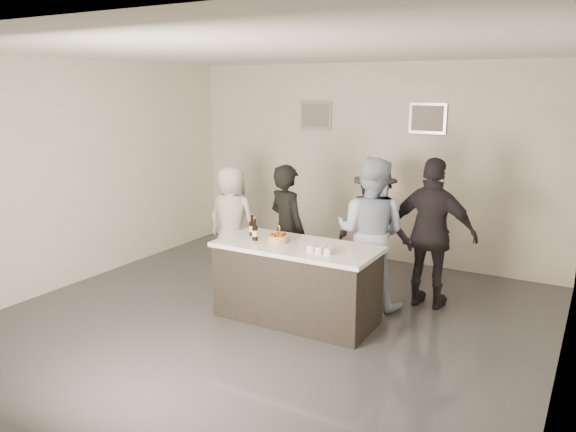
% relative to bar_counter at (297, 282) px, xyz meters
% --- Properties ---
extents(floor, '(6.00, 6.00, 0.00)m').
position_rel_bar_counter_xyz_m(floor, '(-0.26, -0.24, -0.45)').
color(floor, '#3D3D42').
rests_on(floor, ground).
extents(ceiling, '(6.00, 6.00, 0.00)m').
position_rel_bar_counter_xyz_m(ceiling, '(-0.26, -0.24, 2.55)').
color(ceiling, white).
extents(wall_back, '(6.00, 0.04, 3.00)m').
position_rel_bar_counter_xyz_m(wall_back, '(-0.26, 2.76, 1.05)').
color(wall_back, silver).
rests_on(wall_back, ground).
extents(wall_front, '(6.00, 0.04, 3.00)m').
position_rel_bar_counter_xyz_m(wall_front, '(-0.26, -3.24, 1.05)').
color(wall_front, silver).
rests_on(wall_front, ground).
extents(wall_left, '(0.04, 6.00, 3.00)m').
position_rel_bar_counter_xyz_m(wall_left, '(-3.26, -0.24, 1.05)').
color(wall_left, silver).
rests_on(wall_left, ground).
extents(wall_right, '(0.04, 6.00, 3.00)m').
position_rel_bar_counter_xyz_m(wall_right, '(2.74, -0.24, 1.05)').
color(wall_right, silver).
rests_on(wall_right, ground).
extents(picture_left, '(0.54, 0.04, 0.44)m').
position_rel_bar_counter_xyz_m(picture_left, '(-1.16, 2.73, 1.75)').
color(picture_left, '#B2B2B7').
rests_on(picture_left, wall_back).
extents(picture_right, '(0.54, 0.04, 0.44)m').
position_rel_bar_counter_xyz_m(picture_right, '(0.64, 2.73, 1.75)').
color(picture_right, '#B2B2B7').
rests_on(picture_right, wall_back).
extents(bar_counter, '(1.86, 0.86, 0.90)m').
position_rel_bar_counter_xyz_m(bar_counter, '(0.00, 0.00, 0.00)').
color(bar_counter, white).
rests_on(bar_counter, ground).
extents(cake, '(0.24, 0.24, 0.07)m').
position_rel_bar_counter_xyz_m(cake, '(-0.23, -0.02, 0.49)').
color(cake, yellow).
rests_on(cake, bar_counter).
extents(beer_bottle_a, '(0.07, 0.07, 0.26)m').
position_rel_bar_counter_xyz_m(beer_bottle_a, '(-0.66, 0.08, 0.58)').
color(beer_bottle_a, black).
rests_on(beer_bottle_a, bar_counter).
extents(beer_bottle_b, '(0.07, 0.07, 0.26)m').
position_rel_bar_counter_xyz_m(beer_bottle_b, '(-0.51, -0.08, 0.58)').
color(beer_bottle_b, black).
rests_on(beer_bottle_b, bar_counter).
extents(tumbler_cluster, '(0.30, 0.19, 0.08)m').
position_rel_bar_counter_xyz_m(tumbler_cluster, '(0.38, -0.15, 0.49)').
color(tumbler_cluster, orange).
rests_on(tumbler_cluster, bar_counter).
extents(candles, '(0.24, 0.08, 0.01)m').
position_rel_bar_counter_xyz_m(candles, '(-0.32, -0.24, 0.45)').
color(candles, pink).
rests_on(candles, bar_counter).
extents(person_main_black, '(0.73, 0.62, 1.69)m').
position_rel_bar_counter_xyz_m(person_main_black, '(-0.54, 0.72, 0.40)').
color(person_main_black, black).
rests_on(person_main_black, ground).
extents(person_main_blue, '(0.91, 0.71, 1.83)m').
position_rel_bar_counter_xyz_m(person_main_blue, '(0.55, 0.85, 0.47)').
color(person_main_blue, '#A8BCDC').
rests_on(person_main_blue, ground).
extents(person_guest_left, '(0.79, 0.54, 1.55)m').
position_rel_bar_counter_xyz_m(person_guest_left, '(-1.69, 1.11, 0.32)').
color(person_guest_left, silver).
rests_on(person_guest_left, ground).
extents(person_guest_right, '(1.09, 0.49, 1.83)m').
position_rel_bar_counter_xyz_m(person_guest_right, '(1.21, 1.17, 0.47)').
color(person_guest_right, black).
rests_on(person_guest_right, ground).
extents(person_guest_back, '(1.06, 0.61, 1.63)m').
position_rel_bar_counter_xyz_m(person_guest_back, '(0.29, 1.63, 0.37)').
color(person_guest_back, '#2C2931').
rests_on(person_guest_back, ground).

